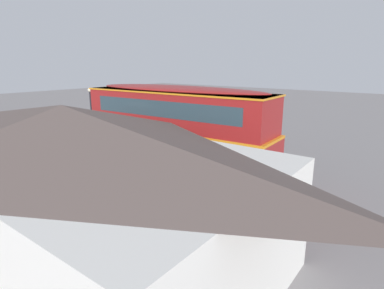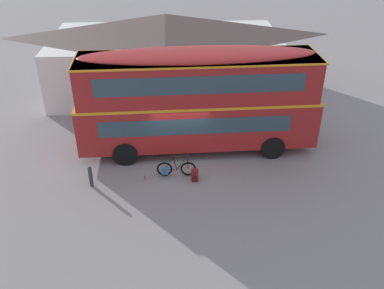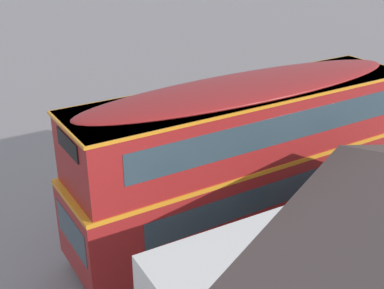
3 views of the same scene
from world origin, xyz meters
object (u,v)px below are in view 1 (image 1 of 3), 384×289
at_px(double_decker_bus, 176,127).
at_px(backpack_on_ground, 209,159).
at_px(street_lamp, 91,110).
at_px(water_bottle_red_squeeze, 239,169).
at_px(kerb_bollard, 278,168).
at_px(touring_bicycle, 217,161).

bearing_deg(double_decker_bus, backpack_on_ground, -94.35).
bearing_deg(street_lamp, water_bottle_red_squeeze, -172.28).
distance_m(double_decker_bus, water_bottle_red_squeeze, 4.36).
xyz_separation_m(backpack_on_ground, water_bottle_red_squeeze, (-2.13, 0.06, -0.20)).
xyz_separation_m(double_decker_bus, water_bottle_red_squeeze, (-2.33, -2.66, -2.55)).
relative_size(double_decker_bus, kerb_bollard, 11.27).
distance_m(double_decker_bus, street_lamp, 9.22).
distance_m(touring_bicycle, water_bottle_red_squeeze, 1.35).
xyz_separation_m(double_decker_bus, kerb_bollard, (-4.52, -3.02, -2.15)).
xyz_separation_m(street_lamp, kerb_bollard, (-13.67, -1.92, -2.12)).
bearing_deg(kerb_bollard, touring_bicycle, 10.77).
xyz_separation_m(water_bottle_red_squeeze, kerb_bollard, (-2.19, -0.36, 0.40)).
height_order(street_lamp, kerb_bollard, street_lamp).
bearing_deg(double_decker_bus, water_bottle_red_squeeze, -131.27).
bearing_deg(water_bottle_red_squeeze, kerb_bollard, -170.68).
height_order(touring_bicycle, kerb_bollard, touring_bicycle).
relative_size(touring_bicycle, street_lamp, 0.41).
relative_size(street_lamp, kerb_bollard, 4.31).
distance_m(water_bottle_red_squeeze, street_lamp, 11.86).
bearing_deg(kerb_bollard, double_decker_bus, 33.71).
height_order(backpack_on_ground, street_lamp, street_lamp).
xyz_separation_m(backpack_on_ground, street_lamp, (9.36, 1.62, 2.32)).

